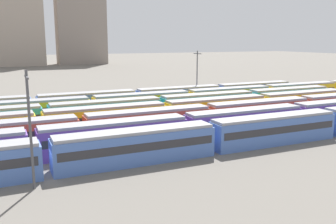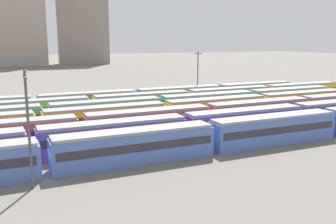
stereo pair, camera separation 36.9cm
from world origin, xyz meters
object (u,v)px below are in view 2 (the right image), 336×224
object	(u,v)px
train_track_1	(296,116)
train_track_3	(165,113)
train_track_0	(328,123)
train_track_5	(268,94)
catenary_pole_0	(28,125)
train_track_6	(136,99)
train_track_4	(160,107)
catenary_pole_1	(198,74)
train_track_2	(259,112)

from	to	relation	value
train_track_1	train_track_3	xyz separation A→B (m)	(-17.17, 10.40, 0.00)
train_track_0	train_track_5	xyz separation A→B (m)	(10.47, 26.00, 0.00)
train_track_0	train_track_3	xyz separation A→B (m)	(-18.01, 15.60, 0.00)
train_track_5	catenary_pole_0	xyz separation A→B (m)	(-49.72, -28.99, 4.03)
train_track_1	train_track_6	size ratio (longest dim) A/B	1.51
train_track_4	catenary_pole_1	xyz separation A→B (m)	(14.38, 13.12, 4.13)
train_track_3	catenary_pole_0	bearing A→B (deg)	-138.80
train_track_2	train_track_5	world-z (taller)	same
train_track_1	train_track_2	xyz separation A→B (m)	(-2.99, 5.20, 0.00)
catenary_pole_1	train_track_4	bearing A→B (deg)	-137.62
train_track_4	catenary_pole_0	bearing A→B (deg)	-133.61
train_track_1	train_track_5	distance (m)	23.68
train_track_6	catenary_pole_0	size ratio (longest dim) A/B	6.95
train_track_3	catenary_pole_1	size ratio (longest dim) A/B	6.83
train_track_0	catenary_pole_1	size ratio (longest dim) A/B	10.28
train_track_4	train_track_5	xyz separation A→B (m)	(27.06, 5.20, 0.00)
catenary_pole_1	train_track_6	bearing A→B (deg)	-169.77
train_track_1	train_track_4	size ratio (longest dim) A/B	1.51
train_track_0	train_track_5	bearing A→B (deg)	68.06
train_track_1	train_track_2	world-z (taller)	same
train_track_3	catenary_pole_1	distance (m)	24.54
train_track_2	train_track_3	size ratio (longest dim) A/B	1.25
train_track_2	train_track_5	size ratio (longest dim) A/B	0.83
train_track_0	train_track_1	size ratio (longest dim) A/B	1.00
train_track_6	catenary_pole_1	size ratio (longest dim) A/B	6.83
train_track_3	train_track_1	bearing A→B (deg)	-31.21
train_track_2	train_track_6	distance (m)	24.75
train_track_0	catenary_pole_0	distance (m)	39.56
train_track_2	train_track_4	distance (m)	16.45
train_track_0	catenary_pole_0	size ratio (longest dim) A/B	10.47
train_track_3	train_track_6	distance (m)	15.62
train_track_4	train_track_6	distance (m)	10.42
train_track_0	train_track_6	xyz separation A→B (m)	(-17.26, 31.20, 0.00)
train_track_1	catenary_pole_0	bearing A→B (deg)	-167.96
catenary_pole_0	train_track_1	bearing A→B (deg)	12.04
catenary_pole_0	train_track_0	bearing A→B (deg)	4.35
train_track_0	catenary_pole_1	distance (m)	34.24
train_track_2	catenary_pole_0	bearing A→B (deg)	-159.29
train_track_5	train_track_6	xyz separation A→B (m)	(-27.73, 5.20, 0.00)
train_track_3	train_track_0	bearing A→B (deg)	-40.90
train_track_0	train_track_4	xyz separation A→B (m)	(-16.58, 20.80, 0.00)
train_track_0	train_track_2	xyz separation A→B (m)	(-3.84, 10.40, 0.00)
train_track_3	catenary_pole_0	distance (m)	28.51
train_track_6	train_track_5	bearing A→B (deg)	-10.62
train_track_3	train_track_2	bearing A→B (deg)	-20.15
catenary_pole_1	train_track_2	bearing A→B (deg)	-93.97
train_track_5	train_track_6	distance (m)	28.22
train_track_1	train_track_3	distance (m)	20.07
train_track_3	train_track_5	xyz separation A→B (m)	(28.48, 10.40, 0.00)
catenary_pole_1	train_track_3	bearing A→B (deg)	-130.79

